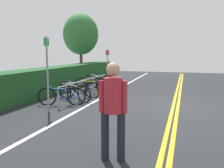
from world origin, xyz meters
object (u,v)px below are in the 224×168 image
at_px(bicycle_2, 80,90).
at_px(bicycle_3, 92,87).
at_px(bicycle_4, 93,85).
at_px(bicycle_0, 62,96).
at_px(pedestrian, 113,105).
at_px(bicycle_1, 74,93).
at_px(sign_post_far, 108,64).
at_px(bicycle_5, 100,82).
at_px(tree_mid, 81,34).
at_px(sign_post_near, 47,67).
at_px(bike_rack, 86,83).

height_order(bicycle_2, bicycle_3, bicycle_2).
bearing_deg(bicycle_4, bicycle_2, -178.78).
height_order(bicycle_0, pedestrian, pedestrian).
distance_m(bicycle_1, bicycle_2, 0.70).
height_order(bicycle_3, sign_post_far, sign_post_far).
xyz_separation_m(bicycle_1, bicycle_4, (2.28, 0.11, 0.02)).
distance_m(bicycle_5, tree_mid, 6.33).
bearing_deg(pedestrian, bicycle_4, 23.63).
xyz_separation_m(pedestrian, sign_post_near, (2.80, 2.94, 0.43)).
bearing_deg(bicycle_0, sign_post_far, -1.07).
distance_m(bicycle_5, pedestrian, 8.33).
height_order(bicycle_2, tree_mid, tree_mid).
relative_size(bicycle_2, bicycle_5, 0.98).
relative_size(bicycle_2, sign_post_near, 0.74).
xyz_separation_m(bike_rack, bicycle_4, (1.12, 0.14, -0.21)).
relative_size(bike_rack, tree_mid, 1.09).
xyz_separation_m(bicycle_1, bicycle_2, (0.69, 0.08, 0.01)).
relative_size(sign_post_near, tree_mid, 0.52).
height_order(bicycle_1, sign_post_far, sign_post_far).
xyz_separation_m(bicycle_3, bicycle_5, (1.51, 0.18, 0.05)).
xyz_separation_m(sign_post_near, tree_mid, (9.74, 3.13, 1.71)).
distance_m(bicycle_2, tree_mid, 8.33).
distance_m(sign_post_near, tree_mid, 10.37).
relative_size(sign_post_far, tree_mid, 0.44).
distance_m(bicycle_1, bicycle_3, 1.62).
height_order(bicycle_4, bicycle_5, bicycle_5).
height_order(bicycle_2, bicycle_4, bicycle_4).
relative_size(bike_rack, sign_post_far, 2.46).
distance_m(bicycle_1, tree_mid, 8.97).
bearing_deg(bike_rack, bicycle_2, 167.55).
distance_m(bicycle_0, bicycle_3, 2.45).
xyz_separation_m(bicycle_3, tree_mid, (6.30, 3.28, 2.80)).
xyz_separation_m(pedestrian, tree_mid, (12.54, 6.07, 2.13)).
relative_size(bicycle_1, sign_post_near, 0.69).
height_order(bicycle_1, bicycle_3, bicycle_1).
height_order(bike_rack, bicycle_0, bike_rack).
height_order(bicycle_5, sign_post_near, sign_post_near).
xyz_separation_m(bicycle_0, bicycle_4, (3.10, 0.01, 0.02)).
bearing_deg(sign_post_near, bicycle_5, 0.39).
xyz_separation_m(bicycle_3, pedestrian, (-6.24, -2.79, 0.67)).
height_order(bicycle_1, bicycle_5, bicycle_5).
height_order(bike_rack, sign_post_far, sign_post_far).
distance_m(bicycle_0, bicycle_1, 0.83).
relative_size(bicycle_4, bicycle_5, 1.02).
distance_m(bicycle_3, tree_mid, 7.63).
bearing_deg(bicycle_4, bicycle_5, -2.84).
distance_m(bike_rack, bicycle_2, 0.53).
bearing_deg(sign_post_far, bicycle_3, -177.36).
height_order(bicycle_1, tree_mid, tree_mid).
distance_m(bicycle_3, bicycle_4, 0.70).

